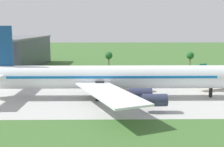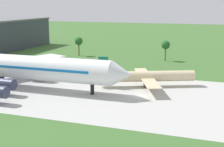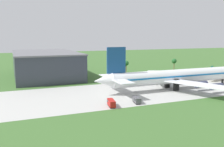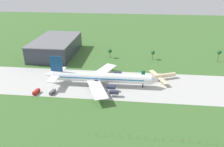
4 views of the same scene
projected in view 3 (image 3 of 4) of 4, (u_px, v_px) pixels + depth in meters
name	position (u px, v px, depth m)	size (l,w,h in m)	color
jet_airliner	(175.00, 77.00, 118.44)	(81.41, 57.35, 20.45)	white
regional_aircraft	(220.00, 74.00, 146.05)	(26.62, 24.31, 8.76)	beige
baggage_tug	(111.00, 103.00, 89.28)	(3.02, 6.26, 2.51)	black
catering_van	(137.00, 100.00, 93.67)	(3.02, 5.64, 2.33)	black
terminal_building	(45.00, 64.00, 153.46)	(36.72, 61.20, 15.42)	#333842
palm_tree_row	(198.00, 59.00, 192.46)	(114.40, 3.60, 10.81)	brown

